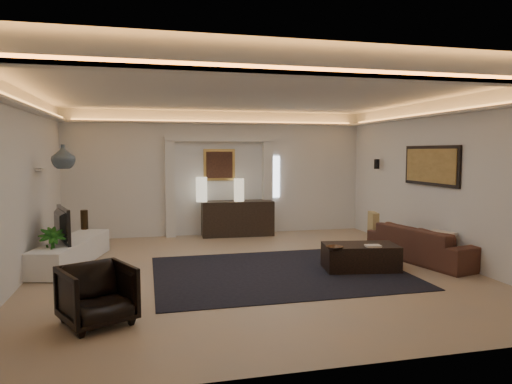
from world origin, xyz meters
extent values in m
plane|color=gray|center=(0.00, 0.00, 0.00)|extent=(7.00, 7.00, 0.00)
plane|color=white|center=(0.00, 0.00, 2.90)|extent=(7.00, 7.00, 0.00)
plane|color=white|center=(0.00, 3.50, 1.45)|extent=(7.00, 0.00, 7.00)
plane|color=white|center=(0.00, -3.50, 1.45)|extent=(7.00, 0.00, 7.00)
plane|color=white|center=(-3.50, 0.00, 1.45)|extent=(0.00, 7.00, 7.00)
plane|color=white|center=(3.50, 0.00, 1.45)|extent=(0.00, 7.00, 7.00)
cube|color=silver|center=(0.00, 0.00, 2.62)|extent=(7.00, 7.00, 0.04)
cube|color=white|center=(1.35, 3.48, 1.35)|extent=(0.25, 0.03, 1.00)
cube|color=black|center=(0.40, -0.20, 0.01)|extent=(4.00, 3.00, 0.01)
cube|color=silver|center=(-1.15, 3.40, 1.10)|extent=(0.22, 0.20, 2.20)
cube|color=silver|center=(1.15, 3.40, 1.10)|extent=(0.22, 0.20, 2.20)
cube|color=silver|center=(0.00, 3.40, 2.25)|extent=(2.52, 0.20, 0.12)
cube|color=tan|center=(0.00, 3.47, 1.65)|extent=(0.74, 0.04, 0.74)
cube|color=#4C2D1E|center=(0.00, 3.44, 1.65)|extent=(0.62, 0.02, 0.62)
cube|color=black|center=(3.47, 0.30, 1.70)|extent=(0.04, 1.64, 0.74)
cube|color=tan|center=(3.44, 0.30, 1.70)|extent=(0.02, 1.50, 0.62)
cylinder|color=black|center=(3.38, 2.20, 1.68)|extent=(0.12, 0.12, 0.22)
cube|color=silver|center=(-3.44, 1.40, 1.65)|extent=(0.10, 0.55, 0.04)
cube|color=black|center=(0.38, 3.20, 0.40)|extent=(1.68, 0.58, 0.83)
cylinder|color=#EEE6C5|center=(-0.45, 3.25, 1.09)|extent=(0.26, 0.26, 0.56)
cylinder|color=beige|center=(0.41, 3.16, 1.09)|extent=(0.26, 0.26, 0.53)
cube|color=white|center=(-2.96, 1.13, 0.23)|extent=(1.10, 2.32, 0.42)
imported|color=black|center=(-3.15, 0.95, 0.75)|extent=(1.02, 0.45, 0.59)
cylinder|color=black|center=(-2.88, 2.25, 0.64)|extent=(0.15, 0.15, 0.38)
imported|color=#3B5364|center=(-3.03, 1.10, 1.87)|extent=(0.45, 0.45, 0.41)
imported|color=#1C5815|center=(-3.15, 0.47, 0.38)|extent=(0.56, 0.56, 0.76)
imported|color=#442E22|center=(3.15, -0.05, 0.31)|extent=(2.26, 1.29, 0.62)
cube|color=white|center=(3.15, -0.39, 0.55)|extent=(0.65, 0.59, 0.06)
cube|color=tan|center=(2.71, 1.03, 0.55)|extent=(0.21, 0.43, 0.41)
cube|color=black|center=(1.76, -0.35, 0.20)|extent=(1.29, 0.84, 0.45)
imported|color=#3E2819|center=(1.16, -0.67, 0.44)|extent=(0.33, 0.33, 0.06)
cube|color=beige|center=(1.86, -0.57, 0.42)|extent=(0.26, 0.21, 0.03)
imported|color=black|center=(-2.24, -1.88, 0.34)|extent=(0.98, 0.99, 0.68)
camera|label=1|loc=(-1.68, -7.24, 1.96)|focal=32.28mm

